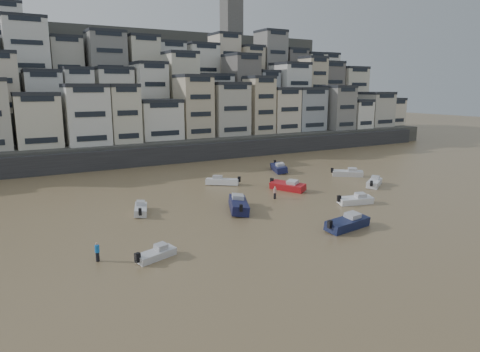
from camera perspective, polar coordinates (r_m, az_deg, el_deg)
ground at (r=28.72m, az=19.15°, el=-20.17°), size 400.00×400.00×0.00m
harbor_wall at (r=86.60m, az=-9.80°, el=2.83°), size 140.00×3.00×3.50m
hillside at (r=125.02m, az=-14.30°, el=10.50°), size 141.04×66.00×50.00m
boat_a at (r=47.33m, az=14.15°, el=-5.90°), size 6.35×2.90×1.67m
boat_b at (r=57.54m, az=15.16°, el=-2.97°), size 5.30×2.84×1.38m
boat_c at (r=52.68m, az=-0.19°, el=-3.60°), size 4.99×7.31×1.91m
boat_d at (r=68.78m, az=17.48°, el=-0.68°), size 5.58×4.57×1.50m
boat_e at (r=63.27m, az=6.37°, el=-1.21°), size 4.10×6.14×1.60m
boat_f at (r=52.97m, az=-13.11°, el=-4.15°), size 3.03×5.13×1.33m
boat_g at (r=75.16m, az=14.17°, el=0.53°), size 5.49×4.84×1.51m
boat_h at (r=66.57m, az=-2.37°, el=-0.53°), size 5.56×4.83×1.52m
boat_i at (r=77.32m, az=5.18°, el=1.24°), size 4.28×6.75×1.75m
boat_j at (r=38.99m, az=-11.13°, el=-10.04°), size 4.34×2.62×1.12m
person_blue at (r=39.71m, az=-18.49°, el=-9.56°), size 0.44×0.44×1.74m
person_pink at (r=58.28m, az=4.67°, el=-2.23°), size 0.44×0.44×1.74m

